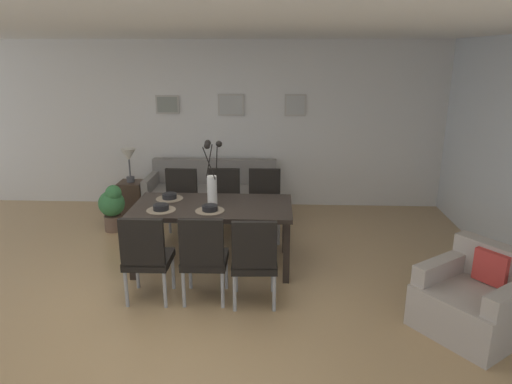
{
  "coord_description": "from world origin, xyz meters",
  "views": [
    {
      "loc": [
        0.99,
        -4.06,
        2.4
      ],
      "look_at": [
        0.76,
        0.85,
        0.91
      ],
      "focal_mm": 32.41,
      "sensor_mm": 36.0,
      "label": 1
    }
  ],
  "objects_px": {
    "dining_chair_mid_left": "(254,258)",
    "bowl_far_left": "(210,207)",
    "dining_chair_near_right": "(180,201)",
    "framed_picture_left": "(167,105)",
    "bowl_near_left": "(161,207)",
    "table_lamp": "(129,158)",
    "dining_chair_far_left": "(204,255)",
    "bowl_near_right": "(169,196)",
    "dining_table": "(213,211)",
    "potted_plant": "(112,205)",
    "dining_chair_far_right": "(224,200)",
    "framed_picture_center": "(231,105)",
    "sofa": "(213,196)",
    "framed_picture_right": "(295,105)",
    "side_table": "(132,198)",
    "dining_chair_near_left": "(146,254)",
    "armchair": "(476,301)",
    "centerpiece_vase": "(212,181)",
    "dining_chair_mid_right": "(264,201)"
  },
  "relations": [
    {
      "from": "armchair",
      "to": "table_lamp",
      "type": "bearing_deg",
      "value": 143.81
    },
    {
      "from": "bowl_near_right",
      "to": "sofa",
      "type": "distance_m",
      "value": 1.7
    },
    {
      "from": "bowl_far_left",
      "to": "sofa",
      "type": "xyz_separation_m",
      "value": [
        -0.26,
        2.01,
        -0.5
      ]
    },
    {
      "from": "framed_picture_right",
      "to": "armchair",
      "type": "bearing_deg",
      "value": -66.68
    },
    {
      "from": "dining_chair_far_left",
      "to": "bowl_near_right",
      "type": "bearing_deg",
      "value": 118.09
    },
    {
      "from": "side_table",
      "to": "table_lamp",
      "type": "height_order",
      "value": "table_lamp"
    },
    {
      "from": "dining_chair_mid_left",
      "to": "bowl_far_left",
      "type": "relative_size",
      "value": 5.41
    },
    {
      "from": "table_lamp",
      "to": "dining_chair_mid_left",
      "type": "bearing_deg",
      "value": -52.29
    },
    {
      "from": "dining_chair_near_right",
      "to": "framed_picture_left",
      "type": "distance_m",
      "value": 1.87
    },
    {
      "from": "dining_table",
      "to": "potted_plant",
      "type": "relative_size",
      "value": 2.69
    },
    {
      "from": "bowl_near_right",
      "to": "table_lamp",
      "type": "bearing_deg",
      "value": 122.28
    },
    {
      "from": "dining_chair_near_left",
      "to": "framed_picture_left",
      "type": "bearing_deg",
      "value": 98.32
    },
    {
      "from": "dining_chair_far_right",
      "to": "sofa",
      "type": "height_order",
      "value": "dining_chair_far_right"
    },
    {
      "from": "dining_table",
      "to": "dining_chair_mid_right",
      "type": "distance_m",
      "value": 1.07
    },
    {
      "from": "bowl_near_left",
      "to": "table_lamp",
      "type": "distance_m",
      "value": 2.14
    },
    {
      "from": "dining_chair_far_left",
      "to": "bowl_near_left",
      "type": "height_order",
      "value": "dining_chair_far_left"
    },
    {
      "from": "bowl_near_left",
      "to": "bowl_far_left",
      "type": "height_order",
      "value": "same"
    },
    {
      "from": "dining_chair_near_left",
      "to": "dining_chair_near_right",
      "type": "distance_m",
      "value": 1.72
    },
    {
      "from": "bowl_near_right",
      "to": "side_table",
      "type": "bearing_deg",
      "value": 122.28
    },
    {
      "from": "armchair",
      "to": "potted_plant",
      "type": "bearing_deg",
      "value": 151.17
    },
    {
      "from": "bowl_near_left",
      "to": "framed_picture_center",
      "type": "bearing_deg",
      "value": 77.79
    },
    {
      "from": "sofa",
      "to": "potted_plant",
      "type": "bearing_deg",
      "value": -148.7
    },
    {
      "from": "framed_picture_left",
      "to": "dining_chair_mid_right",
      "type": "bearing_deg",
      "value": -41.65
    },
    {
      "from": "framed_picture_right",
      "to": "dining_chair_near_right",
      "type": "bearing_deg",
      "value": -137.23
    },
    {
      "from": "armchair",
      "to": "side_table",
      "type": "bearing_deg",
      "value": 143.81
    },
    {
      "from": "dining_table",
      "to": "side_table",
      "type": "xyz_separation_m",
      "value": [
        -1.49,
        1.71,
        -0.4
      ]
    },
    {
      "from": "framed_picture_left",
      "to": "framed_picture_center",
      "type": "xyz_separation_m",
      "value": [
        1.0,
        -0.0,
        0.0
      ]
    },
    {
      "from": "centerpiece_vase",
      "to": "potted_plant",
      "type": "distance_m",
      "value": 1.97
    },
    {
      "from": "dining_chair_far_right",
      "to": "potted_plant",
      "type": "relative_size",
      "value": 1.37
    },
    {
      "from": "dining_table",
      "to": "dining_chair_far_right",
      "type": "xyz_separation_m",
      "value": [
        0.02,
        0.89,
        -0.15
      ]
    },
    {
      "from": "dining_chair_far_right",
      "to": "armchair",
      "type": "xyz_separation_m",
      "value": [
        2.49,
        -2.1,
        -0.23
      ]
    },
    {
      "from": "bowl_near_left",
      "to": "dining_chair_far_left",
      "type": "bearing_deg",
      "value": -48.67
    },
    {
      "from": "dining_table",
      "to": "centerpiece_vase",
      "type": "relative_size",
      "value": 2.45
    },
    {
      "from": "armchair",
      "to": "framed_picture_right",
      "type": "height_order",
      "value": "framed_picture_right"
    },
    {
      "from": "dining_chair_near_right",
      "to": "framed_picture_right",
      "type": "height_order",
      "value": "framed_picture_right"
    },
    {
      "from": "dining_table",
      "to": "bowl_near_right",
      "type": "bearing_deg",
      "value": 159.02
    },
    {
      "from": "dining_table",
      "to": "centerpiece_vase",
      "type": "bearing_deg",
      "value": 55.35
    },
    {
      "from": "framed_picture_right",
      "to": "bowl_near_left",
      "type": "bearing_deg",
      "value": -121.68
    },
    {
      "from": "dining_table",
      "to": "bowl_far_left",
      "type": "relative_size",
      "value": 10.59
    },
    {
      "from": "dining_chair_far_right",
      "to": "centerpiece_vase",
      "type": "xyz_separation_m",
      "value": [
        -0.02,
        -0.89,
        0.51
      ]
    },
    {
      "from": "armchair",
      "to": "sofa",
      "type": "bearing_deg",
      "value": 132.48
    },
    {
      "from": "potted_plant",
      "to": "framed_picture_right",
      "type": "bearing_deg",
      "value": 26.45
    },
    {
      "from": "side_table",
      "to": "potted_plant",
      "type": "xyz_separation_m",
      "value": [
        -0.06,
        -0.69,
        0.11
      ]
    },
    {
      "from": "dining_chair_near_left",
      "to": "dining_table",
      "type": "bearing_deg",
      "value": 58.16
    },
    {
      "from": "dining_chair_near_right",
      "to": "armchair",
      "type": "height_order",
      "value": "dining_chair_near_right"
    },
    {
      "from": "dining_chair_near_right",
      "to": "dining_chair_far_left",
      "type": "relative_size",
      "value": 1.0
    },
    {
      "from": "framed_picture_left",
      "to": "framed_picture_right",
      "type": "bearing_deg",
      "value": -0.0
    },
    {
      "from": "dining_chair_far_right",
      "to": "framed_picture_right",
      "type": "bearing_deg",
      "value": 55.02
    },
    {
      "from": "bowl_near_right",
      "to": "framed_picture_right",
      "type": "distance_m",
      "value": 2.72
    },
    {
      "from": "potted_plant",
      "to": "table_lamp",
      "type": "bearing_deg",
      "value": 85.17
    }
  ]
}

